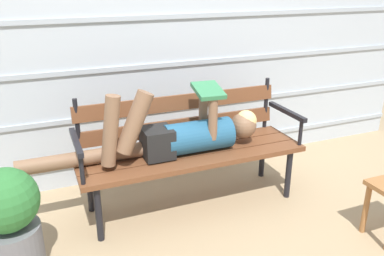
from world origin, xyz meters
name	(u,v)px	position (x,y,z in m)	size (l,w,h in m)	color
ground_plane	(196,209)	(0.00, 0.00, 0.00)	(12.00, 12.00, 0.00)	tan
house_siding	(161,17)	(0.00, 0.72, 1.29)	(4.91, 0.08, 2.58)	#B2BCC6
park_bench	(188,143)	(0.00, 0.15, 0.46)	(1.61, 0.49, 0.83)	brown
reclining_person	(178,134)	(-0.10, 0.08, 0.57)	(1.66, 0.27, 0.51)	#23567A
potted_plant	(9,220)	(-1.20, -0.22, 0.34)	(0.36, 0.36, 0.65)	slate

